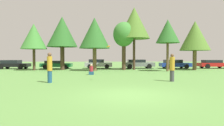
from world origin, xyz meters
name	(u,v)px	position (x,y,z in m)	size (l,w,h in m)	color
ground_plane	(130,95)	(0.00, 0.00, 0.00)	(120.00, 120.00, 0.00)	#5B8E42
person_thrower	(50,67)	(-4.66, 4.13, 1.00)	(0.32, 0.32, 1.93)	navy
person_catcher	(172,67)	(3.38, 4.57, 0.95)	(0.34, 0.34, 1.87)	#3F3F47
frisbee	(108,46)	(-0.90, 4.68, 2.35)	(0.26, 0.25, 0.12)	orange
bystander_sitting	(91,70)	(-2.45, 9.67, 0.41)	(0.45, 0.37, 1.00)	navy
tree_0	(34,37)	(-9.97, 15.82, 4.16)	(3.11, 3.11, 5.74)	#473323
tree_1	(62,32)	(-6.67, 16.56, 4.80)	(3.84, 3.84, 6.77)	#473323
tree_2	(95,33)	(-2.48, 15.07, 4.49)	(3.67, 3.67, 6.36)	brown
tree_3	(124,35)	(1.15, 16.26, 4.42)	(2.71, 2.71, 6.07)	#473323
tree_4	(134,23)	(2.50, 16.60, 5.98)	(4.02, 4.02, 8.02)	#473323
tree_5	(168,32)	(5.98, 13.83, 4.56)	(2.68, 2.68, 5.94)	brown
tree_6	(195,36)	(10.13, 15.99, 4.30)	(3.73, 3.73, 6.20)	brown
parked_car_black	(13,64)	(-14.00, 18.85, 0.65)	(4.20, 1.93, 1.22)	black
parked_car_green	(56,64)	(-8.15, 19.13, 0.61)	(4.25, 1.85, 1.13)	#196633
parked_car_silver	(98,64)	(-2.27, 19.81, 0.68)	(3.89, 2.07, 1.30)	#B2B2B7
parked_car_grey	(138,64)	(3.52, 19.62, 0.68)	(4.42, 2.06, 1.27)	slate
parked_car_blue	(174,64)	(8.66, 19.15, 0.66)	(4.21, 2.08, 1.26)	#1E389E
parked_car_red	(213,64)	(14.37, 19.25, 0.66)	(4.35, 1.90, 1.21)	red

